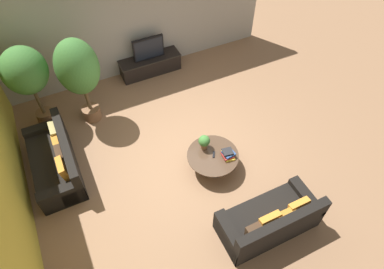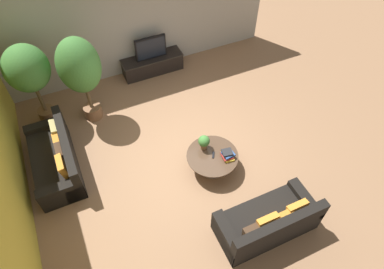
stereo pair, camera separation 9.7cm
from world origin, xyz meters
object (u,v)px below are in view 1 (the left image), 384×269
object	(u,v)px
couch_near_entry	(270,221)
potted_palm_corner	(78,70)
couch_by_wall	(56,161)
media_console	(150,65)
potted_palm_tall	(26,73)
television	(148,48)
coffee_table	(213,159)
potted_plant_tabletop	(204,142)

from	to	relation	value
couch_near_entry	potted_palm_corner	xyz separation A→B (m)	(-2.16, 4.16, 1.15)
couch_by_wall	potted_palm_corner	xyz separation A→B (m)	(1.02, 1.18, 1.15)
media_console	potted_palm_tall	xyz separation A→B (m)	(-2.85, -0.65, 1.21)
television	couch_near_entry	bearing A→B (deg)	-86.61
couch_near_entry	potted_palm_tall	size ratio (longest dim) A/B	0.88
television	potted_palm_tall	xyz separation A→B (m)	(-2.85, -0.65, 0.69)
couch_near_entry	couch_by_wall	bearing A→B (deg)	-43.10
potted_palm_tall	potted_palm_corner	size ratio (longest dim) A/B	0.95
couch_by_wall	potted_palm_corner	world-z (taller)	potted_palm_corner
coffee_table	media_console	bearing A→B (deg)	90.43
coffee_table	potted_plant_tabletop	bearing A→B (deg)	106.76
media_console	potted_plant_tabletop	size ratio (longest dim) A/B	4.80
couch_by_wall	potted_plant_tabletop	world-z (taller)	couch_by_wall
potted_plant_tabletop	coffee_table	bearing A→B (deg)	-73.24
potted_palm_tall	coffee_table	bearing A→B (deg)	-44.58
media_console	coffee_table	distance (m)	3.49
couch_near_entry	potted_plant_tabletop	bearing A→B (deg)	-79.51
television	potted_plant_tabletop	bearing A→B (deg)	-90.88
potted_palm_corner	couch_near_entry	bearing A→B (deg)	-62.55
coffee_table	potted_palm_corner	distance (m)	3.33
media_console	coffee_table	bearing A→B (deg)	-89.57
television	potted_plant_tabletop	size ratio (longest dim) A/B	2.41
media_console	potted_palm_corner	bearing A→B (deg)	-152.07
media_console	couch_by_wall	size ratio (longest dim) A/B	0.84
potted_palm_tall	couch_by_wall	bearing A→B (deg)	-91.08
potted_palm_tall	potted_plant_tabletop	world-z (taller)	potted_palm_tall
media_console	couch_by_wall	xyz separation A→B (m)	(-2.88, -2.17, 0.05)
potted_palm_tall	media_console	bearing A→B (deg)	12.78
coffee_table	potted_plant_tabletop	xyz separation A→B (m)	(-0.08, 0.25, 0.32)
media_console	coffee_table	world-z (taller)	media_console
potted_plant_tabletop	couch_by_wall	bearing A→B (deg)	159.37
potted_palm_tall	television	bearing A→B (deg)	12.75
couch_near_entry	potted_plant_tabletop	world-z (taller)	couch_near_entry
couch_near_entry	potted_plant_tabletop	xyz separation A→B (m)	(-0.35, 1.92, 0.32)
television	potted_plant_tabletop	xyz separation A→B (m)	(-0.05, -3.23, -0.14)
media_console	couch_by_wall	distance (m)	3.61
media_console	television	bearing A→B (deg)	-90.00
television	coffee_table	xyz separation A→B (m)	(0.03, -3.48, -0.46)
couch_near_entry	potted_palm_corner	bearing A→B (deg)	-62.55
potted_plant_tabletop	potted_palm_corner	bearing A→B (deg)	128.82
potted_palm_tall	potted_plant_tabletop	xyz separation A→B (m)	(2.80, -2.59, -0.84)
couch_near_entry	potted_palm_tall	distance (m)	5.62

